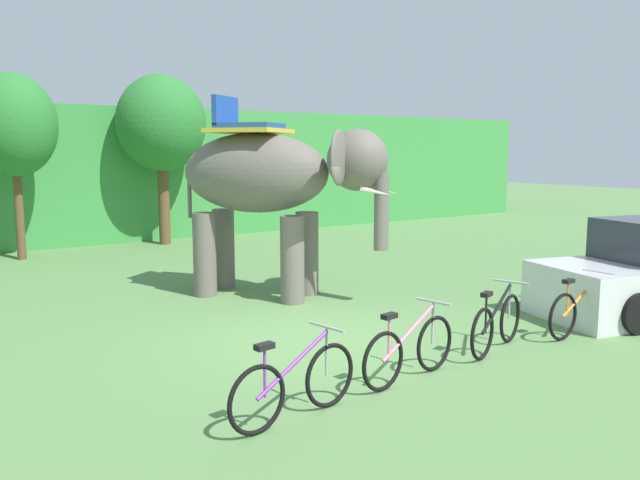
{
  "coord_description": "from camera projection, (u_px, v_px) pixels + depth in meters",
  "views": [
    {
      "loc": [
        -5.17,
        -7.7,
        2.77
      ],
      "look_at": [
        0.77,
        1.0,
        1.3
      ],
      "focal_mm": 36.15,
      "sensor_mm": 36.0,
      "label": 1
    }
  ],
  "objects": [
    {
      "name": "bike_orange",
      "position": [
        581.0,
        310.0,
        9.71
      ],
      "size": [
        1.71,
        0.52,
        0.92
      ],
      "color": "black",
      "rests_on": "ground"
    },
    {
      "name": "ground_plane",
      "position": [
        315.0,
        338.0,
        9.57
      ],
      "size": [
        80.0,
        80.0,
        0.0
      ],
      "primitive_type": "plane",
      "color": "#567F47"
    },
    {
      "name": "tree_far_right",
      "position": [
        161.0,
        124.0,
        18.68
      ],
      "size": [
        2.57,
        2.57,
        4.95
      ],
      "color": "brown",
      "rests_on": "ground"
    },
    {
      "name": "bike_purple",
      "position": [
        295.0,
        384.0,
        6.62
      ],
      "size": [
        1.69,
        0.52,
        0.92
      ],
      "color": "black",
      "rests_on": "ground"
    },
    {
      "name": "elephant",
      "position": [
        272.0,
        181.0,
        12.03
      ],
      "size": [
        3.41,
        3.93,
        3.78
      ],
      "color": "#665E56",
      "rests_on": "ground"
    },
    {
      "name": "tree_left",
      "position": [
        14.0,
        126.0,
        16.0
      ],
      "size": [
        2.08,
        2.08,
        4.68
      ],
      "color": "brown",
      "rests_on": "ground"
    },
    {
      "name": "bike_pink",
      "position": [
        410.0,
        350.0,
        7.77
      ],
      "size": [
        1.69,
        0.52,
        0.92
      ],
      "color": "black",
      "rests_on": "ground"
    },
    {
      "name": "foliage_hedge",
      "position": [
        70.0,
        173.0,
        21.07
      ],
      "size": [
        36.0,
        6.0,
        4.06
      ],
      "primitive_type": "cube",
      "color": "#3D8E42",
      "rests_on": "ground"
    },
    {
      "name": "bike_black",
      "position": [
        497.0,
        324.0,
        8.93
      ],
      "size": [
        1.64,
        0.69,
        0.92
      ],
      "color": "black",
      "rests_on": "ground"
    }
  ]
}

